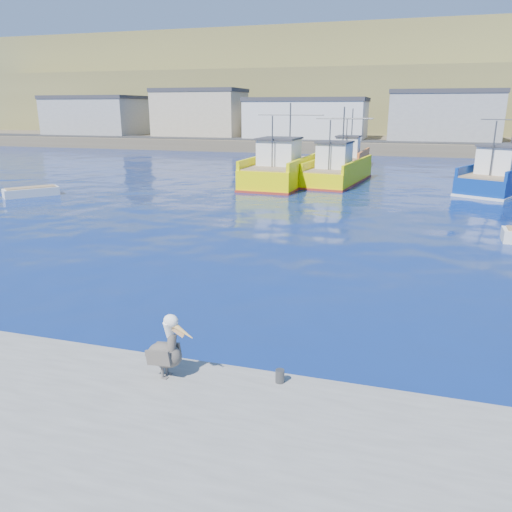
{
  "coord_description": "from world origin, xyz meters",
  "views": [
    {
      "loc": [
        5.24,
        -12.83,
        6.29
      ],
      "look_at": [
        0.43,
        3.44,
        1.21
      ],
      "focal_mm": 35.0,
      "sensor_mm": 36.0,
      "label": 1
    }
  ],
  "objects": [
    {
      "name": "trawler_blue",
      "position": [
        12.55,
        29.89,
        1.0
      ],
      "size": [
        7.99,
        11.14,
        6.42
      ],
      "color": "navy",
      "rests_on": "ground"
    },
    {
      "name": "ground",
      "position": [
        0.0,
        0.0,
        0.0
      ],
      "size": [
        260.0,
        260.0,
        0.0
      ],
      "primitive_type": "plane",
      "color": "#071B59",
      "rests_on": "ground"
    },
    {
      "name": "pelican",
      "position": [
        0.53,
        -3.87,
        1.15
      ],
      "size": [
        1.24,
        0.58,
        1.52
      ],
      "color": "#595451",
      "rests_on": "dock"
    },
    {
      "name": "trawler_yellow_b",
      "position": [
        -0.24,
        30.48,
        0.99
      ],
      "size": [
        5.09,
        10.81,
        6.4
      ],
      "color": "#FAF000",
      "rests_on": "ground"
    },
    {
      "name": "trawler_yellow_a",
      "position": [
        -4.62,
        29.16,
        1.13
      ],
      "size": [
        5.88,
        13.08,
        6.71
      ],
      "color": "#FAF000",
      "rests_on": "ground"
    },
    {
      "name": "boat_orange",
      "position": [
        -0.63,
        42.61,
        1.05
      ],
      "size": [
        4.6,
        8.9,
        6.14
      ],
      "color": "orange",
      "rests_on": "ground"
    },
    {
      "name": "dock_bollards",
      "position": [
        0.6,
        -3.4,
        0.65
      ],
      "size": [
        36.2,
        0.2,
        0.3
      ],
      "color": "#4C4C4C",
      "rests_on": "dock"
    },
    {
      "name": "skiff_left",
      "position": [
        -20.93,
        17.41,
        0.26
      ],
      "size": [
        3.39,
        3.73,
        0.82
      ],
      "color": "silver",
      "rests_on": "ground"
    },
    {
      "name": "far_shore",
      "position": [
        0.0,
        109.2,
        8.98
      ],
      "size": [
        200.0,
        81.0,
        24.0
      ],
      "color": "brown",
      "rests_on": "ground"
    }
  ]
}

